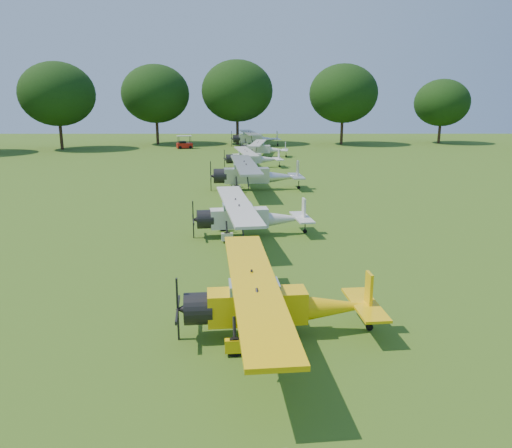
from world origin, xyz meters
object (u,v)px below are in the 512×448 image
at_px(aircraft_2, 272,300).
at_px(aircraft_4, 253,173).
at_px(aircraft_5, 251,157).
at_px(aircraft_6, 262,148).
at_px(aircraft_3, 248,215).
at_px(golf_cart, 184,144).
at_px(aircraft_7, 254,137).

relative_size(aircraft_2, aircraft_4, 0.85).
bearing_deg(aircraft_2, aircraft_4, 85.81).
bearing_deg(aircraft_5, aircraft_6, 73.65).
relative_size(aircraft_3, aircraft_4, 0.85).
bearing_deg(aircraft_4, aircraft_5, 85.41).
distance_m(aircraft_4, golf_cart, 34.83).
height_order(aircraft_4, aircraft_7, same).
relative_size(aircraft_2, aircraft_3, 1.00).
bearing_deg(aircraft_5, aircraft_3, -98.91).
height_order(aircraft_4, aircraft_6, aircraft_4).
bearing_deg(aircraft_2, aircraft_6, 83.90).
relative_size(aircraft_3, aircraft_7, 0.85).
relative_size(aircraft_5, aircraft_6, 1.02).
height_order(aircraft_4, golf_cart, aircraft_4).
xyz_separation_m(aircraft_2, aircraft_7, (-0.61, 61.90, 0.20)).
distance_m(aircraft_6, golf_cart, 15.19).
height_order(aircraft_3, aircraft_7, aircraft_7).
bearing_deg(aircraft_7, aircraft_6, -94.88).
bearing_deg(golf_cart, aircraft_4, -90.47).
bearing_deg(aircraft_6, aircraft_5, -91.11).
bearing_deg(aircraft_4, golf_cart, 101.09).
xyz_separation_m(aircraft_5, aircraft_6, (1.31, 10.02, -0.02)).
bearing_deg(aircraft_3, aircraft_2, -94.23).
bearing_deg(aircraft_6, aircraft_4, -86.25).
bearing_deg(aircraft_4, aircraft_2, -94.35).
bearing_deg(golf_cart, aircraft_7, 1.21).
distance_m(aircraft_3, aircraft_4, 13.67).
height_order(aircraft_6, aircraft_7, aircraft_7).
distance_m(aircraft_2, aircraft_5, 38.17).
xyz_separation_m(aircraft_3, aircraft_7, (0.28, 50.38, 0.20)).
xyz_separation_m(aircraft_4, aircraft_5, (-0.27, 12.98, -0.23)).
relative_size(aircraft_3, aircraft_5, 1.03).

